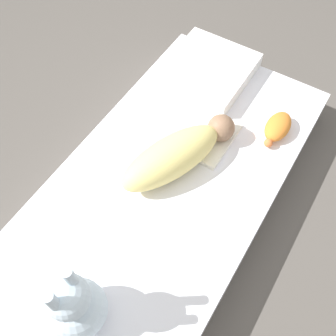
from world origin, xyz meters
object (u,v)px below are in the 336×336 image
swaddled_baby (177,154)px  pillow (208,70)px  turtle_plush (278,127)px  bunny_plush (75,306)px

swaddled_baby → pillow: (-0.50, -0.14, -0.04)m
pillow → turtle_plush: (0.14, 0.41, -0.00)m
pillow → bunny_plush: 1.18m
pillow → turtle_plush: 0.43m
swaddled_baby → pillow: size_ratio=1.36×
swaddled_baby → bunny_plush: (0.66, 0.05, 0.06)m
bunny_plush → turtle_plush: 1.06m
pillow → swaddled_baby: bearing=15.1°
turtle_plush → bunny_plush: bearing=-12.5°
pillow → bunny_plush: (1.17, 0.18, 0.09)m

